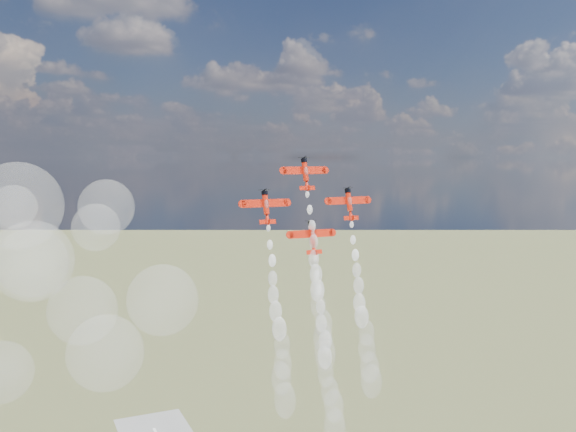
# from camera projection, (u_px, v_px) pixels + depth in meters

# --- Properties ---
(plane_lead) EXTENTS (12.49, 4.77, 8.76)m
(plane_lead) POSITION_uv_depth(u_px,v_px,m) (305.00, 173.00, 161.81)
(plane_lead) COLOR red
(plane_lead) RESTS_ON ground
(plane_left) EXTENTS (12.49, 4.77, 8.76)m
(plane_left) POSITION_uv_depth(u_px,v_px,m) (266.00, 206.00, 155.70)
(plane_left) COLOR red
(plane_left) RESTS_ON ground
(plane_right) EXTENTS (12.49, 4.77, 8.76)m
(plane_right) POSITION_uv_depth(u_px,v_px,m) (349.00, 203.00, 165.57)
(plane_right) COLOR red
(plane_right) RESTS_ON ground
(plane_slot) EXTENTS (12.49, 4.77, 8.76)m
(plane_slot) POSITION_uv_depth(u_px,v_px,m) (312.00, 237.00, 159.45)
(plane_slot) COLOR red
(plane_slot) RESTS_ON ground
(smoke_trail_lead) EXTENTS (5.30, 13.76, 43.18)m
(smoke_trail_lead) POSITION_uv_depth(u_px,v_px,m) (321.00, 320.00, 156.58)
(smoke_trail_lead) COLOR white
(smoke_trail_lead) RESTS_ON plane_lead
(smoke_trail_left) EXTENTS (5.41, 13.92, 44.45)m
(smoke_trail_left) POSITION_uv_depth(u_px,v_px,m) (281.00, 361.00, 150.23)
(smoke_trail_left) COLOR white
(smoke_trail_left) RESTS_ON plane_left
(smoke_trail_right) EXTENTS (5.21, 13.91, 43.18)m
(smoke_trail_right) POSITION_uv_depth(u_px,v_px,m) (367.00, 348.00, 160.24)
(smoke_trail_right) COLOR white
(smoke_trail_right) RESTS_ON plane_right
(smoke_trail_slot) EXTENTS (5.37, 14.22, 43.92)m
(smoke_trail_slot) POSITION_uv_depth(u_px,v_px,m) (330.00, 389.00, 154.01)
(smoke_trail_slot) COLOR white
(smoke_trail_slot) RESTS_ON plane_slot
(drifted_smoke_cloud) EXTENTS (69.68, 39.30, 55.78)m
(drifted_smoke_cloud) POSITION_uv_depth(u_px,v_px,m) (40.00, 273.00, 140.65)
(drifted_smoke_cloud) COLOR white
(drifted_smoke_cloud) RESTS_ON ground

